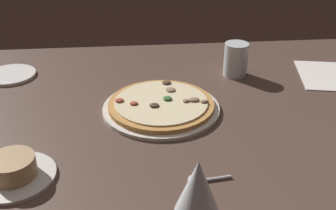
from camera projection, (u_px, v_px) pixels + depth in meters
dining_table at (175, 128)px, 102.12cm from camera, size 150.00×110.00×4.00cm
pizza_main at (161, 106)px, 105.57cm from camera, size 30.56×30.56×3.30cm
ramekin_on_saucer at (13, 170)px, 80.55cm from camera, size 16.54×16.54×4.92cm
wine_glass_far at (198, 189)px, 60.51cm from camera, size 7.05×7.05×17.14cm
water_glass at (236, 61)px, 123.42cm from camera, size 7.25×7.25×10.25cm
side_plate at (10, 75)px, 124.52cm from camera, size 15.45×15.45×0.90cm
paper_menu at (322, 75)px, 124.96cm from camera, size 17.72×24.16×0.30cm
spoon at (199, 181)px, 80.05cm from camera, size 9.14×4.32×1.00cm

